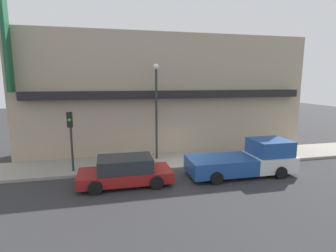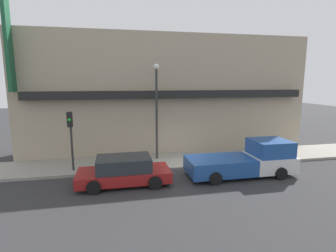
% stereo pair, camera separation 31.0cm
% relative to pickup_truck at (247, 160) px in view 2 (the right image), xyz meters
% --- Properties ---
extents(ground_plane, '(80.00, 80.00, 0.00)m').
position_rel_pickup_truck_xyz_m(ground_plane, '(-3.16, 1.43, -0.80)').
color(ground_plane, '#2D2D30').
extents(sidewalk, '(36.00, 3.11, 0.16)m').
position_rel_pickup_truck_xyz_m(sidewalk, '(-3.16, 2.99, -0.72)').
color(sidewalk, gray).
rests_on(sidewalk, ground).
extents(building, '(19.80, 3.80, 11.16)m').
position_rel_pickup_truck_xyz_m(building, '(-3.19, 6.02, 3.27)').
color(building, tan).
rests_on(building, ground).
extents(pickup_truck, '(5.76, 2.26, 1.86)m').
position_rel_pickup_truck_xyz_m(pickup_truck, '(0.00, 0.00, 0.00)').
color(pickup_truck, silver).
rests_on(pickup_truck, ground).
extents(parked_car, '(4.48, 2.10, 1.38)m').
position_rel_pickup_truck_xyz_m(parked_car, '(-6.56, -0.00, -0.13)').
color(parked_car, maroon).
rests_on(parked_car, ground).
extents(fire_hydrant, '(0.22, 0.22, 0.59)m').
position_rel_pickup_truck_xyz_m(fire_hydrant, '(-1.36, 1.99, -0.35)').
color(fire_hydrant, '#196633').
rests_on(fire_hydrant, sidewalk).
extents(street_lamp, '(0.36, 0.36, 5.89)m').
position_rel_pickup_truck_xyz_m(street_lamp, '(-4.36, 3.45, 3.01)').
color(street_lamp, '#2D2D2D').
rests_on(street_lamp, sidewalk).
extents(traffic_light, '(0.28, 0.42, 3.25)m').
position_rel_pickup_truck_xyz_m(traffic_light, '(-9.25, 2.08, 1.61)').
color(traffic_light, '#2D2D2D').
rests_on(traffic_light, sidewalk).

